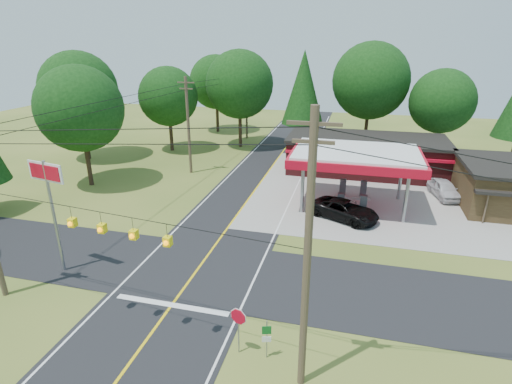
% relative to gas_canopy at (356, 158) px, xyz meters
% --- Properties ---
extents(ground, '(120.00, 120.00, 0.00)m').
position_rel_gas_canopy_xyz_m(ground, '(-9.00, -13.00, -4.27)').
color(ground, '#4A6022').
rests_on(ground, ground).
extents(main_highway, '(8.00, 120.00, 0.02)m').
position_rel_gas_canopy_xyz_m(main_highway, '(-9.00, -13.00, -4.26)').
color(main_highway, black).
rests_on(main_highway, ground).
extents(cross_road, '(70.00, 7.00, 0.02)m').
position_rel_gas_canopy_xyz_m(cross_road, '(-9.00, -13.00, -4.25)').
color(cross_road, black).
rests_on(cross_road, ground).
extents(lane_center_yellow, '(0.15, 110.00, 0.00)m').
position_rel_gas_canopy_xyz_m(lane_center_yellow, '(-9.00, -13.00, -4.24)').
color(lane_center_yellow, yellow).
rests_on(lane_center_yellow, main_highway).
extents(gas_canopy, '(10.60, 7.40, 4.88)m').
position_rel_gas_canopy_xyz_m(gas_canopy, '(0.00, 0.00, 0.00)').
color(gas_canopy, gray).
rests_on(gas_canopy, ground).
extents(convenience_store, '(16.40, 7.55, 3.80)m').
position_rel_gas_canopy_xyz_m(convenience_store, '(1.00, 9.98, -2.35)').
color(convenience_store, '#5A191C').
rests_on(convenience_store, ground).
extents(utility_pole_near_right, '(1.80, 0.30, 11.50)m').
position_rel_gas_canopy_xyz_m(utility_pole_near_right, '(-1.50, -20.00, 1.69)').
color(utility_pole_near_right, '#473828').
rests_on(utility_pole_near_right, ground).
extents(utility_pole_far_left, '(1.80, 0.30, 10.00)m').
position_rel_gas_canopy_xyz_m(utility_pole_far_left, '(-17.00, 5.00, 0.93)').
color(utility_pole_far_left, '#473828').
rests_on(utility_pole_far_left, ground).
extents(utility_pole_north, '(0.30, 0.30, 9.50)m').
position_rel_gas_canopy_xyz_m(utility_pole_north, '(-15.50, 22.00, 0.48)').
color(utility_pole_north, '#473828').
rests_on(utility_pole_north, ground).
extents(overhead_beacons, '(17.04, 2.04, 1.03)m').
position_rel_gas_canopy_xyz_m(overhead_beacons, '(-10.00, -19.00, 1.95)').
color(overhead_beacons, black).
rests_on(overhead_beacons, ground).
extents(treeline_backdrop, '(70.27, 51.59, 13.30)m').
position_rel_gas_canopy_xyz_m(treeline_backdrop, '(-8.18, 11.01, 3.22)').
color(treeline_backdrop, '#332316').
rests_on(treeline_backdrop, ground).
extents(suv_car, '(7.24, 7.24, 1.50)m').
position_rel_gas_canopy_xyz_m(suv_car, '(-0.50, -3.00, -3.52)').
color(suv_car, black).
rests_on(suv_car, ground).
extents(sedan_car, '(5.37, 5.37, 1.53)m').
position_rel_gas_canopy_xyz_m(sedan_car, '(8.00, 4.00, -3.50)').
color(sedan_car, silver).
rests_on(sedan_car, ground).
extents(big_stop_sign, '(2.60, 0.59, 7.08)m').
position_rel_gas_canopy_xyz_m(big_stop_sign, '(-17.00, -15.01, 1.02)').
color(big_stop_sign, gray).
rests_on(big_stop_sign, ground).
extents(octagonal_stop_sign, '(0.82, 0.27, 2.41)m').
position_rel_gas_canopy_xyz_m(octagonal_stop_sign, '(-4.50, -19.01, -2.47)').
color(octagonal_stop_sign, gray).
rests_on(octagonal_stop_sign, ground).
extents(route_sign_post, '(0.40, 0.15, 2.00)m').
position_rel_gas_canopy_xyz_m(route_sign_post, '(-3.20, -19.02, -3.08)').
color(route_sign_post, gray).
rests_on(route_sign_post, ground).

